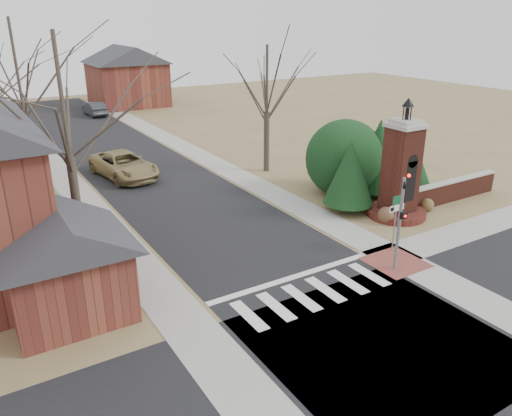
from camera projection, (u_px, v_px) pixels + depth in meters
ground at (326, 303)px, 19.29m from camera, size 120.00×120.00×0.00m
main_street at (137, 166)px, 36.76m from camera, size 8.00×70.00×0.01m
cross_street at (382, 343)px, 16.90m from camera, size 120.00×8.00×0.01m
crosswalk_zone at (313, 294)px, 19.92m from camera, size 8.00×2.20×0.02m
stop_bar at (292, 278)px, 21.11m from camera, size 8.00×0.35×0.02m
sidewalk_right_main at (201, 156)px, 39.29m from camera, size 2.00×60.00×0.02m
sidewalk_left at (64, 177)px, 34.22m from camera, size 2.00×60.00×0.02m
curb_apron at (395, 262)px, 22.42m from camera, size 2.40×2.40×0.02m
traffic_signal_pole at (401, 215)px, 20.90m from camera, size 0.28×0.41×4.50m
sign_post at (396, 212)px, 22.88m from camera, size 0.90×0.07×2.75m
brick_gate_monument at (400, 179)px, 26.85m from camera, size 3.20×3.20×6.47m
brick_garden_wall at (451, 190)px, 29.60m from camera, size 7.50×0.50×1.30m
garage_left at (64, 259)px, 17.89m from camera, size 4.80×4.80×4.29m
house_distant_right at (127, 75)px, 59.98m from camera, size 8.80×8.80×7.30m
evergreen_near at (350, 172)px, 27.52m from camera, size 2.80×2.80×4.10m
evergreen_mid at (378, 154)px, 29.98m from camera, size 3.40×3.40×4.70m
evergreen_far at (413, 164)px, 30.41m from camera, size 2.40×2.40×3.30m
evergreen_mass at (345, 156)px, 30.35m from camera, size 4.80×4.80×4.80m
bare_tree_0 at (60, 86)px, 20.23m from camera, size 8.05×8.05×11.15m
bare_tree_1 at (15, 56)px, 30.44m from camera, size 8.40×8.40×11.64m
bare_tree_3 at (267, 74)px, 33.23m from camera, size 7.00×7.00×9.70m
pickup_truck at (124, 165)px, 33.92m from camera, size 3.69×6.52×1.72m
distant_car at (94, 109)px, 54.81m from camera, size 1.79×4.67×1.52m
dry_shrub_left at (386, 215)px, 26.57m from camera, size 0.89×0.89×0.89m
dry_shrub_right at (427, 205)px, 28.17m from camera, size 0.75×0.75×0.75m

